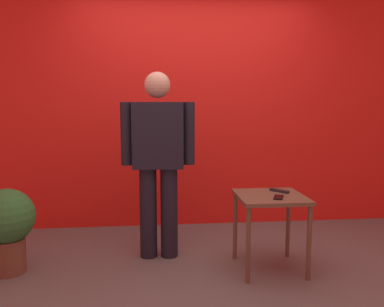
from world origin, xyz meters
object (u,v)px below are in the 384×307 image
Objects in this scene: potted_plant at (7,224)px; cell_phone at (279,197)px; side_table at (270,207)px; tv_remote at (279,191)px; standing_person at (158,155)px.

cell_phone is at bearing -6.38° from potted_plant.
side_table is at bearing -3.83° from potted_plant.
cell_phone is 2.17m from potted_plant.
cell_phone is 0.22m from tv_remote.
tv_remote is at bearing -14.59° from standing_person.
standing_person is 1.33m from potted_plant.
side_table is at bearing -172.61° from tv_remote.
tv_remote is 2.23m from potted_plant.
tv_remote is (0.11, 0.10, 0.11)m from side_table.
potted_plant is (-2.11, 0.14, -0.12)m from side_table.
potted_plant is at bearing -169.48° from standing_person.
standing_person reaches higher than cell_phone.
tv_remote reaches higher than cell_phone.
standing_person is 1.07m from tv_remote.
potted_plant is at bearing 176.17° from side_table.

